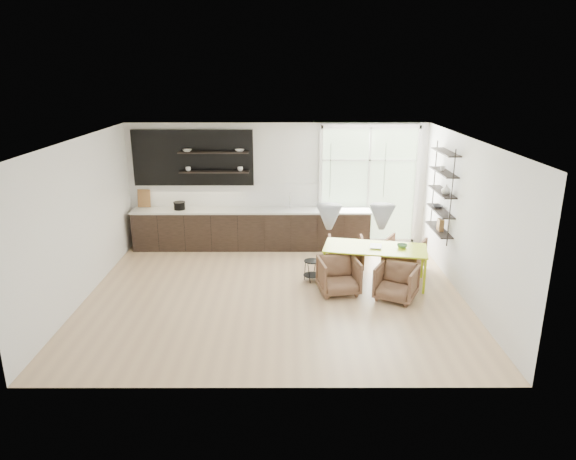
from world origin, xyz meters
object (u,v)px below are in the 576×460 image
object	(u,v)px
armchair_front_left	(339,276)
armchair_back_right	(404,254)
dining_table	(375,250)
armchair_back_left	(346,253)
armchair_front_right	(396,282)
wire_stool	(312,268)

from	to	relation	value
armchair_front_left	armchair_back_right	bearing A→B (deg)	27.94
dining_table	armchair_front_left	world-z (taller)	dining_table
armchair_back_left	armchair_front_left	size ratio (longest dim) A/B	1.01
armchair_back_left	armchair_front_right	bearing A→B (deg)	118.80
armchair_front_right	wire_stool	size ratio (longest dim) A/B	1.69
armchair_back_right	armchair_front_right	world-z (taller)	armchair_back_right
dining_table	armchair_back_left	bearing A→B (deg)	134.92
dining_table	armchair_front_left	size ratio (longest dim) A/B	2.86
armchair_front_right	dining_table	bearing A→B (deg)	136.05
armchair_back_left	armchair_front_left	bearing A→B (deg)	80.51
dining_table	armchair_back_right	size ratio (longest dim) A/B	2.74
armchair_back_right	armchair_front_right	size ratio (longest dim) A/B	1.08
armchair_back_right	armchair_front_left	world-z (taller)	armchair_back_right
dining_table	armchair_back_right	bearing A→B (deg)	51.49
armchair_back_right	armchair_front_left	size ratio (longest dim) A/B	1.04
wire_stool	armchair_back_right	bearing A→B (deg)	15.94
armchair_front_left	armchair_front_right	size ratio (longest dim) A/B	1.03
dining_table	wire_stool	bearing A→B (deg)	-170.97
armchair_front_left	wire_stool	size ratio (longest dim) A/B	1.74
dining_table	wire_stool	xyz separation A→B (m)	(-1.23, 0.05, -0.40)
armchair_front_right	wire_stool	xyz separation A→B (m)	(-1.51, 0.86, -0.05)
wire_stool	armchair_front_right	bearing A→B (deg)	-29.74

